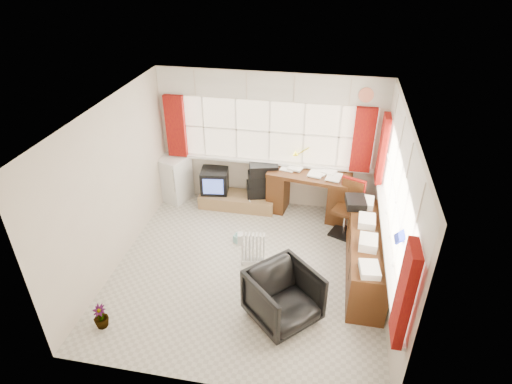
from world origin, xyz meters
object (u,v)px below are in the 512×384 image
radiator (253,251)px  crt_tv (215,181)px  tv_bench (237,200)px  mini_fridge (174,178)px  task_chair (349,205)px  office_chair (283,297)px  credenza (366,255)px  desk_lamp (308,153)px  desk (309,190)px

radiator → crt_tv: bearing=123.0°
tv_bench → mini_fridge: 1.29m
radiator → tv_bench: size_ratio=0.39×
task_chair → tv_bench: 2.10m
mini_fridge → radiator: bearing=-41.3°
office_chair → radiator: office_chair is taller
task_chair → mini_fridge: bearing=171.4°
crt_tv → office_chair: bearing=-58.0°
task_chair → tv_bench: task_chair is taller
crt_tv → credenza: bearing=-30.2°
credenza → mini_fridge: (-3.53, 1.60, 0.04)m
office_chair → mini_fridge: (-2.46, 2.65, 0.06)m
desk_lamp → office_chair: (-0.03, -2.86, -0.72)m
task_chair → radiator: (-1.42, -1.14, -0.30)m
credenza → tv_bench: credenza is taller
credenza → task_chair: bearing=103.1°
tv_bench → crt_tv: 0.56m
task_chair → crt_tv: (-2.46, 0.48, -0.05)m
radiator → tv_bench: bearing=111.3°
mini_fridge → office_chair: bearing=-47.2°
desk → crt_tv: size_ratio=2.81×
desk → credenza: bearing=-58.9°
tv_bench → mini_fridge: bearing=176.4°
radiator → credenza: (1.67, 0.03, 0.17)m
task_chair → crt_tv: size_ratio=1.82×
task_chair → credenza: size_ratio=0.49×
task_chair → tv_bench: size_ratio=0.71×
office_chair → credenza: size_ratio=0.41×
office_chair → crt_tv: size_ratio=1.53×
radiator → mini_fridge: 2.48m
tv_bench → crt_tv: size_ratio=2.58×
desk_lamp → task_chair: desk_lamp is taller
task_chair → office_chair: task_chair is taller
office_chair → crt_tv: bearing=76.5°
desk_lamp → mini_fridge: size_ratio=0.45×
tv_bench → mini_fridge: size_ratio=1.61×
task_chair → credenza: (0.26, -1.11, -0.13)m
office_chair → mini_fridge: bearing=87.3°
crt_tv → tv_bench: bearing=-8.2°
crt_tv → mini_fridge: (-0.81, 0.02, -0.04)m
desk_lamp → tv_bench: 1.59m
mini_fridge → task_chair: bearing=-8.6°
radiator → mini_fridge: bearing=138.7°
office_chair → mini_fridge: 3.61m
task_chair → tv_bench: (-2.02, 0.41, -0.40)m
radiator → credenza: bearing=1.0°
desk_lamp → office_chair: desk_lamp is taller
task_chair → radiator: bearing=-141.3°
crt_tv → desk: bearing=0.5°
desk → desk_lamp: 0.67m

